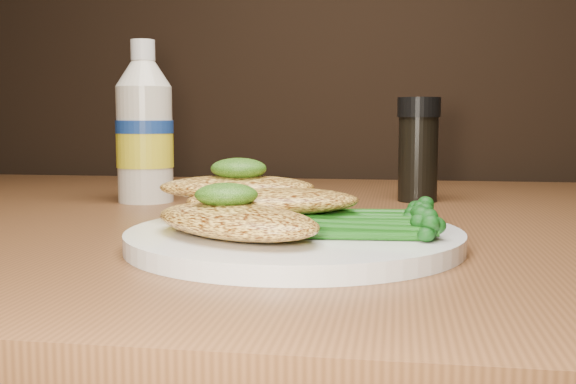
# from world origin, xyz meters

# --- Properties ---
(plate) EXTENTS (0.25, 0.25, 0.01)m
(plate) POSITION_xyz_m (0.06, 0.88, 0.76)
(plate) COLOR white
(plate) RESTS_ON dining_table
(chicken_front) EXTENTS (0.16, 0.15, 0.02)m
(chicken_front) POSITION_xyz_m (0.03, 0.84, 0.77)
(chicken_front) COLOR #FBC34F
(chicken_front) RESTS_ON plate
(chicken_mid) EXTENTS (0.14, 0.09, 0.02)m
(chicken_mid) POSITION_xyz_m (0.05, 0.90, 0.78)
(chicken_mid) COLOR #FBC34F
(chicken_mid) RESTS_ON plate
(chicken_back) EXTENTS (0.13, 0.08, 0.02)m
(chicken_back) POSITION_xyz_m (0.01, 0.92, 0.79)
(chicken_back) COLOR #FBC34F
(chicken_back) RESTS_ON plate
(pesto_front) EXTENTS (0.05, 0.04, 0.02)m
(pesto_front) POSITION_xyz_m (0.02, 0.85, 0.79)
(pesto_front) COLOR #123407
(pesto_front) RESTS_ON chicken_front
(pesto_back) EXTENTS (0.05, 0.05, 0.02)m
(pesto_back) POSITION_xyz_m (0.01, 0.92, 0.80)
(pesto_back) COLOR #123407
(pesto_back) RESTS_ON chicken_back
(broccolini_bundle) EXTENTS (0.14, 0.12, 0.02)m
(broccolini_bundle) POSITION_xyz_m (0.11, 0.88, 0.77)
(broccolini_bundle) COLOR #175312
(broccolini_bundle) RESTS_ON plate
(mayo_bottle) EXTENTS (0.08, 0.08, 0.18)m
(mayo_bottle) POSITION_xyz_m (-0.14, 1.13, 0.84)
(mayo_bottle) COLOR beige
(mayo_bottle) RESTS_ON dining_table
(pepper_grinder) EXTENTS (0.06, 0.06, 0.12)m
(pepper_grinder) POSITION_xyz_m (0.16, 1.18, 0.81)
(pepper_grinder) COLOR black
(pepper_grinder) RESTS_ON dining_table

